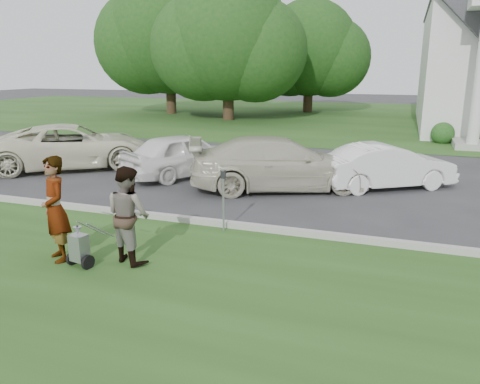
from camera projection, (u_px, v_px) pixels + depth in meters
The scene contains 15 objects.
ground at pixel (215, 235), 10.20m from camera, with size 120.00×120.00×0.00m, color #333335.
grass_strip at pixel (143, 296), 7.46m from camera, with size 80.00×7.00×0.01m, color #254818.
church_lawn at pixel (352, 117), 34.82m from camera, with size 80.00×30.00×0.01m, color #254818.
curb at pixel (224, 224), 10.68m from camera, with size 80.00×0.18×0.15m, color #9E9E93.
tree_left at pixel (228, 44), 31.51m from camera, with size 10.63×8.40×9.71m.
tree_far at pixel (169, 39), 36.02m from camera, with size 11.64×9.20×10.73m.
tree_back at pixel (309, 53), 37.62m from camera, with size 9.61×7.60×8.89m.
striping_cart at pixel (80, 248), 8.47m from camera, with size 0.53×0.95×0.84m.
person_left at pixel (55, 210), 8.62m from camera, with size 0.72×0.47×1.98m, color #999999.
person_right at pixel (129, 215), 8.59m from camera, with size 0.88×0.69×1.81m, color #999999.
parking_meter_near at pixel (223, 193), 10.19m from camera, with size 0.10×0.09×1.41m.
car_a at pixel (73, 146), 16.88m from camera, with size 2.63×5.70×1.59m, color beige.
car_b at pixel (185, 155), 15.62m from camera, with size 1.72×4.27×1.46m, color white.
car_c at pixel (280, 163), 13.91m from camera, with size 2.18×5.36×1.55m, color beige.
car_d at pixel (386, 166), 14.05m from camera, with size 1.42×4.06×1.34m, color white.
Camera 1 is at (3.71, -8.89, 3.52)m, focal length 35.00 mm.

